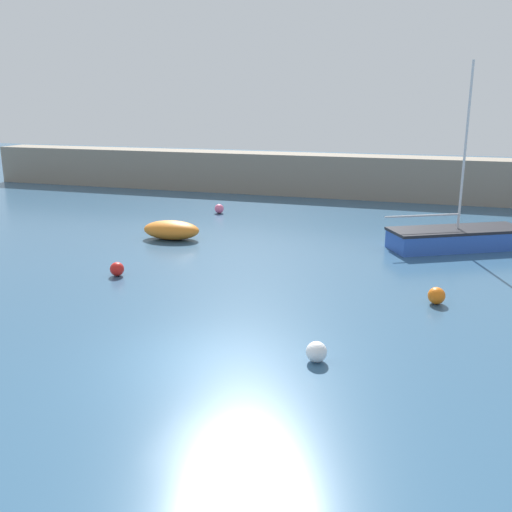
% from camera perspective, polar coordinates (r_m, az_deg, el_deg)
% --- Properties ---
extents(ground_plane, '(120.00, 120.00, 0.20)m').
position_cam_1_polar(ground_plane, '(14.39, -5.76, -10.60)').
color(ground_plane, '#2D5170').
extents(harbor_breakwater, '(55.41, 2.56, 2.73)m').
position_cam_1_polar(harbor_breakwater, '(38.53, 10.17, 7.84)').
color(harbor_breakwater, gray).
rests_on(harbor_breakwater, ground_plane).
extents(sailboat_tall_mast, '(6.04, 4.54, 7.75)m').
position_cam_1_polar(sailboat_tall_mast, '(26.01, 19.43, 1.74)').
color(sailboat_tall_mast, '#2D56B7').
rests_on(sailboat_tall_mast, ground_plane).
extents(rowboat_blue_near, '(2.76, 1.61, 0.87)m').
position_cam_1_polar(rowboat_blue_near, '(26.51, -8.46, 2.59)').
color(rowboat_blue_near, orange).
rests_on(rowboat_blue_near, ground_plane).
extents(mooring_buoy_pink, '(0.52, 0.52, 0.52)m').
position_cam_1_polar(mooring_buoy_pink, '(32.50, -3.70, 4.74)').
color(mooring_buoy_pink, '#EA668C').
rests_on(mooring_buoy_pink, ground_plane).
extents(mooring_buoy_red, '(0.51, 0.51, 0.51)m').
position_cam_1_polar(mooring_buoy_red, '(21.32, -13.73, -1.28)').
color(mooring_buoy_red, red).
rests_on(mooring_buoy_red, ground_plane).
extents(mooring_buoy_orange, '(0.54, 0.54, 0.54)m').
position_cam_1_polar(mooring_buoy_orange, '(18.74, 17.60, -3.80)').
color(mooring_buoy_orange, orange).
rests_on(mooring_buoy_orange, ground_plane).
extents(mooring_buoy_white, '(0.52, 0.52, 0.52)m').
position_cam_1_polar(mooring_buoy_white, '(14.13, 6.07, -9.51)').
color(mooring_buoy_white, white).
rests_on(mooring_buoy_white, ground_plane).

